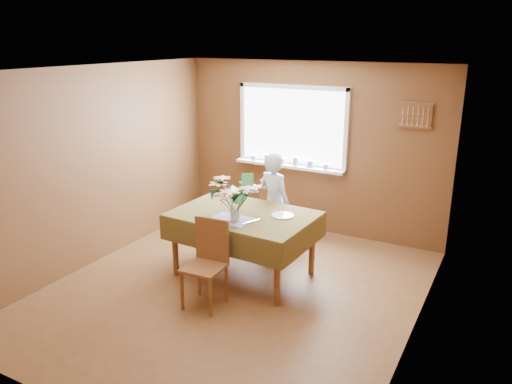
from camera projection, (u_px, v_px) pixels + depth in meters
The scene contains 15 objects.
floor at pixel (234, 291), 5.79m from camera, with size 4.50×4.50×0.00m, color brown.
ceiling at pixel (230, 70), 5.04m from camera, with size 4.50×4.50×0.00m, color white.
wall_back at pixel (311, 149), 7.31m from camera, with size 4.00×4.00×0.00m, color brown.
wall_front at pixel (68, 269), 3.53m from camera, with size 4.00×4.00×0.00m, color brown.
wall_left at pixel (97, 166), 6.32m from camera, with size 4.50×4.50×0.00m, color brown.
wall_right at pixel (421, 218), 4.51m from camera, with size 4.50×4.50×0.00m, color brown.
window_assembly at pixel (291, 141), 7.37m from camera, with size 1.72×0.20×1.22m.
spoon_rack at pixel (416, 115), 6.44m from camera, with size 0.44×0.05×0.33m.
dining_table at pixel (243, 221), 5.98m from camera, with size 1.71×1.21×0.81m.
chair_far at pixel (276, 212), 6.80m from camera, with size 0.55×0.55×0.96m.
chair_near at pixel (208, 259), 5.39m from camera, with size 0.43×0.43×0.95m.
seated_woman at pixel (274, 204), 6.60m from camera, with size 0.51×0.34×1.40m, color white.
flower_bouquet at pixel (235, 195), 5.61m from camera, with size 0.56×0.56×0.48m.
side_plate at pixel (283, 215), 5.85m from camera, with size 0.26×0.26×0.01m, color white.
table_knife at pixel (251, 221), 5.66m from camera, with size 0.02×0.25×0.00m, color silver.
Camera 1 is at (2.69, -4.44, 2.82)m, focal length 35.00 mm.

